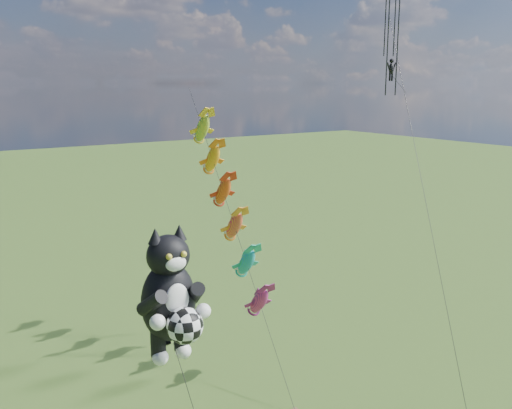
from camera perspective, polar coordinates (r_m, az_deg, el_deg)
cat_kite_rig at (r=24.77m, az=-8.49°, el=-9.01°), size 2.96×4.32×12.41m
fish_windsock_rig at (r=37.83m, az=-2.73°, el=-0.43°), size 2.40×15.85×17.95m
parafoil_rig at (r=37.77m, az=13.71°, el=15.44°), size 9.10×15.57×27.53m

